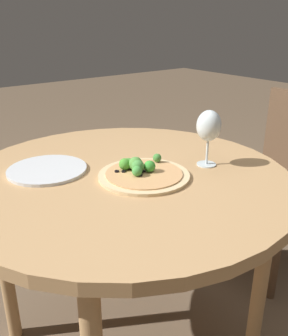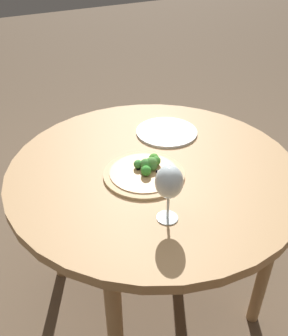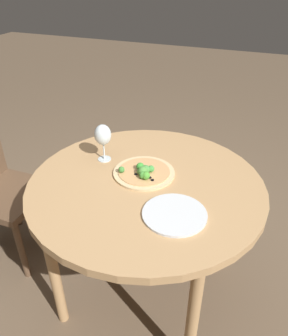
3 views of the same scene
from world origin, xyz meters
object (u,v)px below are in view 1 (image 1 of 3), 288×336
pizza (142,172)px  plate_near (47,170)px  wine_glass (209,127)px  chair (282,178)px

pizza → plate_near: size_ratio=1.12×
pizza → wine_glass: bearing=-103.5°
chair → plate_near: 1.14m
pizza → wine_glass: size_ratio=1.52×
wine_glass → plate_near: 0.54m
wine_glass → chair: bearing=-81.2°
chair → plate_near: chair is taller
pizza → wine_glass: wine_glass is taller
wine_glass → pizza: bearing=76.5°
chair → wine_glass: wine_glass is taller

